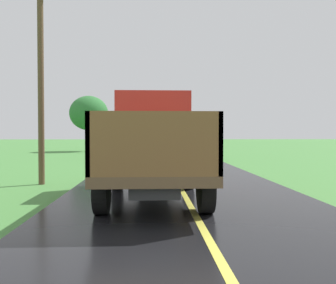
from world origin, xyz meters
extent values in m
cube|color=#2D2D30|center=(-0.82, 11.97, 0.68)|extent=(0.90, 5.51, 0.24)
cube|color=brown|center=(-0.82, 11.97, 0.88)|extent=(2.30, 5.80, 0.20)
cube|color=red|center=(-0.82, 13.92, 1.93)|extent=(2.10, 1.90, 1.90)
cube|color=black|center=(-0.82, 14.87, 2.26)|extent=(1.78, 0.02, 0.76)
cube|color=brown|center=(-1.93, 10.99, 1.53)|extent=(0.08, 3.85, 1.10)
cube|color=brown|center=(0.29, 10.99, 1.53)|extent=(0.08, 3.85, 1.10)
cube|color=brown|center=(-0.82, 9.11, 1.53)|extent=(2.30, 0.08, 1.10)
cube|color=brown|center=(-0.82, 12.88, 1.53)|extent=(2.30, 0.08, 1.10)
cylinder|color=black|center=(-1.87, 13.77, 0.58)|extent=(0.28, 1.00, 1.00)
cylinder|color=black|center=(0.23, 13.77, 0.58)|extent=(0.28, 1.00, 1.00)
cylinder|color=black|center=(-1.87, 10.37, 0.58)|extent=(0.28, 1.00, 1.00)
cylinder|color=black|center=(0.23, 10.37, 0.58)|extent=(0.28, 1.00, 1.00)
ellipsoid|color=#99CD34|center=(-0.74, 11.83, 1.47)|extent=(0.54, 0.66, 0.43)
ellipsoid|color=#A1C528|center=(-0.73, 11.90, 1.50)|extent=(0.52, 0.47, 0.51)
ellipsoid|color=#99C027|center=(-1.53, 11.21, 1.17)|extent=(0.46, 0.49, 0.41)
ellipsoid|color=#A0BA23|center=(-0.56, 12.48, 1.52)|extent=(0.58, 0.72, 0.36)
ellipsoid|color=#B1C11F|center=(-1.42, 12.37, 1.52)|extent=(0.47, 0.49, 0.41)
ellipsoid|color=#98C027|center=(-1.60, 10.14, 1.81)|extent=(0.44, 0.55, 0.49)
ellipsoid|color=#AFC131|center=(-0.32, 10.21, 1.51)|extent=(0.45, 0.45, 0.46)
ellipsoid|color=#9DC125|center=(-0.84, 12.34, 1.81)|extent=(0.50, 0.56, 0.48)
ellipsoid|color=#A8CF1E|center=(-0.38, 10.06, 1.14)|extent=(0.60, 0.71, 0.51)
ellipsoid|color=#9DBC2D|center=(-0.17, 10.38, 1.18)|extent=(0.54, 0.68, 0.50)
cube|color=#2D2D30|center=(-0.65, 27.53, 0.68)|extent=(0.90, 5.51, 0.24)
cube|color=brown|center=(-0.65, 27.53, 0.88)|extent=(2.30, 5.80, 0.20)
cube|color=#197A4C|center=(-0.65, 29.48, 1.93)|extent=(2.10, 1.90, 1.90)
cube|color=black|center=(-0.65, 30.43, 2.26)|extent=(1.78, 0.02, 0.76)
cube|color=#232328|center=(-1.76, 26.55, 1.53)|extent=(0.08, 3.85, 1.10)
cube|color=#232328|center=(0.46, 26.55, 1.53)|extent=(0.08, 3.85, 1.10)
cube|color=#232328|center=(-0.65, 24.67, 1.53)|extent=(2.30, 0.08, 1.10)
cube|color=#232328|center=(-0.65, 28.44, 1.53)|extent=(2.30, 0.08, 1.10)
cylinder|color=black|center=(-1.70, 29.32, 0.58)|extent=(0.28, 1.00, 1.00)
cylinder|color=black|center=(0.40, 29.32, 0.58)|extent=(0.28, 1.00, 1.00)
cylinder|color=black|center=(-1.70, 25.93, 0.58)|extent=(0.28, 1.00, 1.00)
cylinder|color=black|center=(0.40, 25.93, 0.58)|extent=(0.28, 1.00, 1.00)
ellipsoid|color=#9CCA32|center=(-0.62, 25.66, 1.50)|extent=(0.57, 0.57, 0.48)
ellipsoid|color=#9BBB2A|center=(-1.45, 27.30, 1.45)|extent=(0.50, 0.62, 0.48)
ellipsoid|color=#A0C622|center=(-1.45, 27.14, 1.51)|extent=(0.43, 0.56, 0.44)
ellipsoid|color=#A8B927|center=(0.01, 27.34, 1.17)|extent=(0.48, 0.52, 0.51)
ellipsoid|color=gold|center=(0.00, 27.82, 1.84)|extent=(0.42, 0.43, 0.40)
ellipsoid|color=#AAC122|center=(0.03, 26.98, 1.17)|extent=(0.40, 0.44, 0.44)
cylinder|color=brown|center=(-4.52, 15.29, 3.32)|extent=(0.20, 0.20, 6.65)
cylinder|color=#4C3823|center=(-6.64, 37.21, 1.07)|extent=(0.28, 0.28, 2.14)
ellipsoid|color=#2D7033|center=(-6.64, 37.21, 3.56)|extent=(3.56, 3.56, 3.20)
camera|label=1|loc=(-0.89, 3.04, 1.72)|focal=38.86mm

